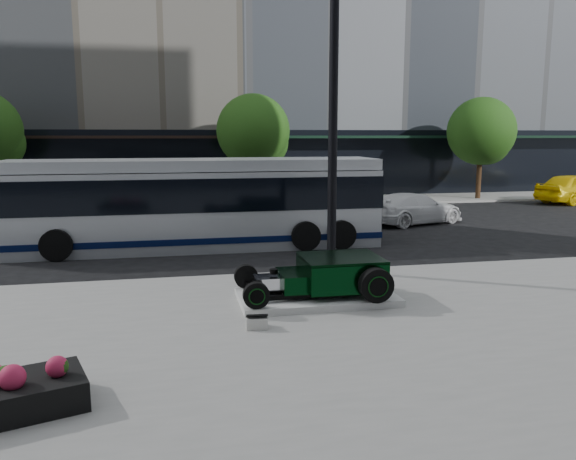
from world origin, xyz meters
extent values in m
plane|color=black|center=(0.00, 0.00, 0.00)|extent=(120.00, 120.00, 0.00)
cube|color=gray|center=(0.00, -10.50, 0.06)|extent=(70.00, 17.00, 0.12)
cube|color=gray|center=(0.00, 14.00, 0.06)|extent=(70.00, 4.00, 0.12)
cube|color=black|center=(-10.00, 16.20, 2.00)|extent=(22.00, 0.50, 4.00)
cube|color=black|center=(13.00, 16.20, 2.00)|extent=(24.00, 0.50, 4.00)
cube|color=black|center=(-10.00, 15.60, 3.60)|extent=(22.00, 1.60, 0.15)
cube|color=black|center=(13.00, 15.60, 3.60)|extent=(24.00, 1.60, 0.15)
cylinder|color=black|center=(1.00, 13.00, 1.42)|extent=(0.28, 0.28, 2.60)
sphere|color=#1A3C10|center=(1.00, 13.00, 3.92)|extent=(3.80, 3.80, 3.80)
sphere|color=#1A3C10|center=(1.60, 13.30, 3.32)|extent=(2.60, 2.60, 2.60)
cylinder|color=black|center=(14.00, 13.00, 1.42)|extent=(0.28, 0.28, 2.60)
sphere|color=#1A3C10|center=(14.00, 13.00, 3.92)|extent=(3.80, 3.80, 3.80)
sphere|color=#1A3C10|center=(14.60, 13.30, 3.32)|extent=(2.60, 2.60, 2.60)
cube|color=silver|center=(-0.20, -4.72, 0.20)|extent=(3.40, 1.80, 0.15)
cube|color=black|center=(-0.20, -5.17, 0.37)|extent=(3.00, 0.08, 0.10)
cube|color=black|center=(-0.20, -4.27, 0.37)|extent=(3.00, 0.08, 0.10)
cube|color=black|center=(0.35, -4.72, 0.72)|extent=(1.70, 1.45, 0.62)
cube|color=black|center=(0.35, -4.72, 1.05)|extent=(1.70, 1.45, 0.06)
cube|color=black|center=(-0.75, -4.72, 0.60)|extent=(0.55, 1.05, 0.38)
cube|color=silver|center=(-1.30, -4.72, 0.55)|extent=(0.55, 0.55, 0.34)
cylinder|color=black|center=(-1.15, -4.72, 0.82)|extent=(0.18, 0.18, 0.10)
cylinder|color=black|center=(-1.65, -4.72, 0.43)|extent=(0.06, 1.55, 0.06)
cylinder|color=black|center=(0.85, -5.57, 0.63)|extent=(0.72, 0.24, 0.72)
cylinder|color=black|center=(0.85, -5.70, 0.63)|extent=(0.37, 0.02, 0.37)
torus|color=#0A3A0F|center=(0.85, -5.71, 0.63)|extent=(0.44, 0.02, 0.44)
cylinder|color=black|center=(0.85, -3.87, 0.63)|extent=(0.72, 0.24, 0.72)
cylinder|color=black|center=(0.85, -3.74, 0.63)|extent=(0.37, 0.02, 0.37)
torus|color=#0A3A0F|center=(0.85, -3.73, 0.63)|extent=(0.44, 0.02, 0.44)
cylinder|color=black|center=(-1.65, -5.50, 0.54)|extent=(0.54, 0.16, 0.54)
cylinder|color=black|center=(-1.65, -5.59, 0.54)|extent=(0.28, 0.02, 0.28)
torus|color=#0A3A0F|center=(-1.65, -5.60, 0.54)|extent=(0.34, 0.02, 0.34)
cylinder|color=black|center=(-1.65, -3.94, 0.54)|extent=(0.54, 0.16, 0.54)
cylinder|color=black|center=(-1.65, -3.85, 0.54)|extent=(0.28, 0.02, 0.28)
torus|color=#0A3A0F|center=(-1.65, -3.84, 0.54)|extent=(0.34, 0.02, 0.34)
cube|color=silver|center=(-1.75, -6.23, 0.23)|extent=(0.43, 0.34, 0.22)
cube|color=black|center=(-1.75, -6.23, 0.35)|extent=(0.43, 0.32, 0.15)
cylinder|color=black|center=(0.86, -2.20, 4.00)|extent=(0.23, 0.23, 7.77)
cylinder|color=black|center=(0.86, -2.20, 0.22)|extent=(0.43, 0.43, 0.19)
cube|color=black|center=(-5.49, -8.82, 0.33)|extent=(2.27, 1.60, 0.41)
sphere|color=#1A3C10|center=(-5.35, -8.82, 0.65)|extent=(0.27, 0.27, 0.27)
sphere|color=#C8234F|center=(-5.06, -8.82, 0.65)|extent=(0.27, 0.27, 0.27)
sphere|color=#1A3C10|center=(-4.77, -8.82, 0.65)|extent=(0.27, 0.27, 0.27)
cube|color=#B7BBC1|center=(-2.44, 2.42, 1.27)|extent=(12.00, 2.55, 2.55)
cube|color=#07123C|center=(-2.44, 2.42, 0.42)|extent=(12.05, 2.60, 0.20)
cube|color=black|center=(-2.44, 2.42, 1.85)|extent=(12.05, 2.60, 1.05)
cube|color=#B7BBC1|center=(-2.44, 2.42, 2.75)|extent=(12.00, 2.40, 0.35)
cube|color=black|center=(3.59, 2.42, 1.55)|extent=(0.06, 2.30, 1.70)
cylinder|color=black|center=(-6.64, 1.12, 0.48)|extent=(0.96, 0.28, 0.96)
cylinder|color=black|center=(-6.64, 3.72, 0.48)|extent=(0.96, 0.28, 0.96)
cylinder|color=black|center=(0.96, 1.12, 0.48)|extent=(0.96, 0.28, 0.96)
cylinder|color=black|center=(0.96, 3.72, 0.48)|extent=(0.96, 0.28, 0.96)
cylinder|color=black|center=(2.16, 1.12, 0.48)|extent=(0.96, 0.28, 0.96)
cylinder|color=black|center=(2.16, 3.72, 0.48)|extent=(0.96, 0.28, 0.96)
imported|color=white|center=(6.75, 5.64, 0.65)|extent=(4.85, 3.19, 1.31)
imported|color=yellow|center=(18.51, 10.65, 0.82)|extent=(5.15, 3.07, 1.64)
camera|label=1|loc=(-3.23, -16.23, 3.70)|focal=35.00mm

